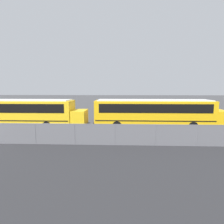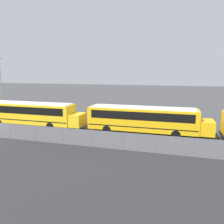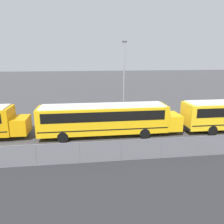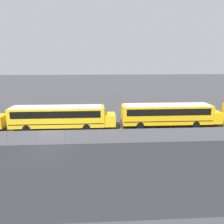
# 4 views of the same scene
# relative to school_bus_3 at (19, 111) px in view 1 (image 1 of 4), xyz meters

# --- Properties ---
(school_bus_3) EXTENTS (13.84, 2.61, 3.10)m
(school_bus_3) POSITION_rel_school_bus_3_xyz_m (0.00, 0.00, 0.00)
(school_bus_3) COLOR yellow
(school_bus_3) RESTS_ON ground_plane
(school_bus_4) EXTENTS (13.84, 2.61, 3.10)m
(school_bus_4) POSITION_rel_school_bus_3_xyz_m (14.68, 0.43, 0.00)
(school_bus_4) COLOR yellow
(school_bus_4) RESTS_ON ground_plane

